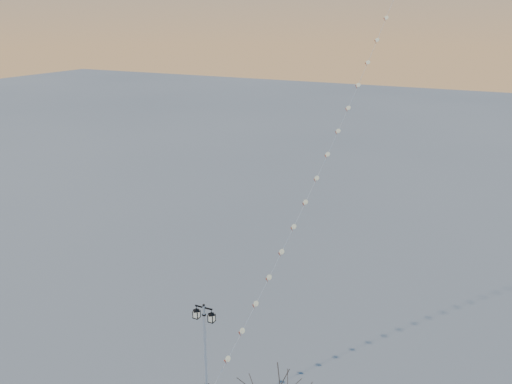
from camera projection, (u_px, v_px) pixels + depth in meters
The scene contains 1 object.
street_lamp at pixel (205, 344), 29.87m from camera, with size 1.46×0.64×5.76m.
Camera 1 is at (14.02, -18.09, 20.81)m, focal length 37.10 mm.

